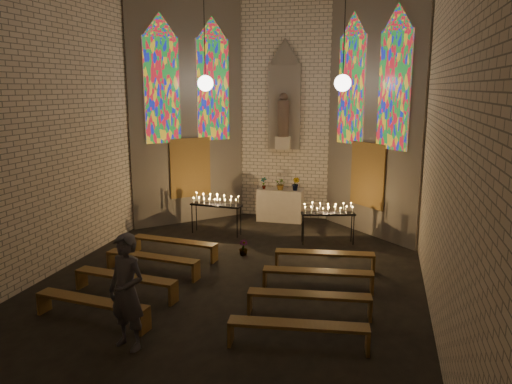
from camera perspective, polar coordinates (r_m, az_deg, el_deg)
floor at (r=10.65m, az=-3.23°, el=-10.72°), size 12.00×12.00×0.00m
room at (r=13.09m, az=1.09°, el=10.24°), size 8.22×12.43×7.00m
altar at (r=15.54m, az=2.80°, el=-1.49°), size 1.40×0.60×1.00m
flower_vase_left at (r=15.41m, az=0.89°, el=1.03°), size 0.24×0.20×0.38m
flower_vase_center at (r=15.31m, az=2.86°, el=0.94°), size 0.43×0.40×0.38m
flower_vase_right at (r=15.22m, az=4.58°, el=0.95°), size 0.29×0.27×0.43m
aisle_flower_pot at (r=12.44m, az=-1.45°, el=-6.39°), size 0.28×0.28×0.38m
votive_stand_left at (r=14.04m, az=-4.60°, el=-1.17°), size 1.50×0.48×1.08m
votive_stand_right at (r=13.30m, az=8.25°, el=-2.14°), size 1.46×0.70×1.04m
pew_left_0 at (r=12.44m, az=-9.36°, el=-5.78°), size 2.26×0.57×0.43m
pew_right_0 at (r=11.52m, az=7.84°, el=-7.18°), size 2.26×0.57×0.43m
pew_left_1 at (r=11.41m, az=-11.78°, el=-7.51°), size 2.26×0.57×0.43m
pew_right_1 at (r=10.40m, az=7.07°, el=-9.30°), size 2.26×0.57×0.43m
pew_left_2 at (r=10.42m, az=-14.70°, el=-9.56°), size 2.26×0.57×0.43m
pew_right_2 at (r=9.30m, az=6.09°, el=-11.91°), size 2.26×0.57×0.43m
pew_left_3 at (r=9.48m, az=-18.26°, el=-12.00°), size 2.26×0.57×0.43m
pew_right_3 at (r=8.23m, az=4.84°, el=-15.21°), size 2.26×0.57×0.43m
visitor at (r=8.24m, az=-14.54°, el=-10.99°), size 0.79×0.63×1.88m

